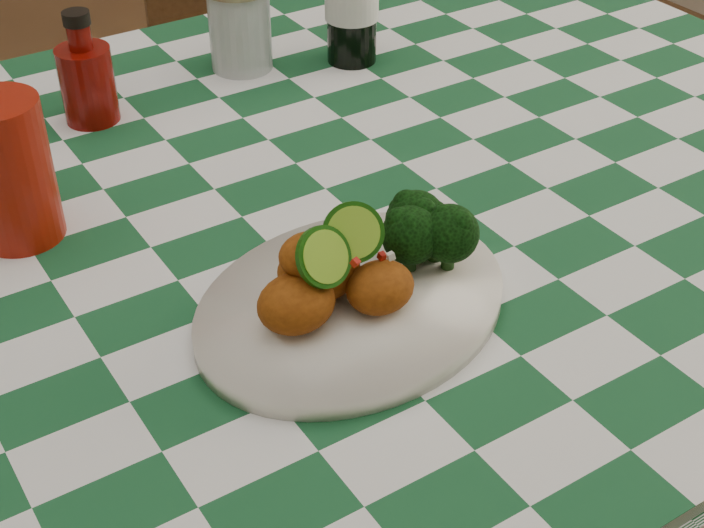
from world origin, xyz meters
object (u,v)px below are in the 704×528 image
fried_chicken_pile (339,264)px  red_tumbler (9,171)px  ketchup_bottle (85,67)px  wooden_chair_right (277,128)px  plate (352,305)px  mason_jar (240,25)px  dining_table (262,472)px

fried_chicken_pile → red_tumbler: 0.35m
red_tumbler → fried_chicken_pile: bearing=-55.1°
fried_chicken_pile → red_tumbler: size_ratio=0.88×
ketchup_bottle → fried_chicken_pile: bearing=-84.1°
ketchup_bottle → wooden_chair_right: (0.48, 0.43, -0.41)m
plate → mason_jar: 0.55m
plate → fried_chicken_pile: bearing=180.0°
plate → wooden_chair_right: bearing=65.7°
red_tumbler → ketchup_bottle: 0.25m
dining_table → mason_jar: (0.17, 0.32, 0.45)m
red_tumbler → dining_table: bearing=-24.2°
dining_table → red_tumbler: size_ratio=11.08×
mason_jar → wooden_chair_right: mason_jar is taller
fried_chicken_pile → mason_jar: size_ratio=1.11×
dining_table → fried_chicken_pile: size_ratio=12.59×
mason_jar → wooden_chair_right: bearing=57.2°
dining_table → plate: 0.45m
red_tumbler → wooden_chair_right: 0.98m
fried_chicken_pile → wooden_chair_right: 1.09m
fried_chicken_pile → plate: bearing=0.0°
wooden_chair_right → fried_chicken_pile: bearing=-100.9°
red_tumbler → mason_jar: 0.44m
dining_table → ketchup_bottle: bearing=100.3°
ketchup_bottle → dining_table: bearing=-79.7°
ketchup_bottle → red_tumbler: bearing=-127.0°
fried_chicken_pile → wooden_chair_right: bearing=65.0°
ketchup_bottle → plate: bearing=-82.5°
wooden_chair_right → dining_table: bearing=-106.4°
fried_chicken_pile → wooden_chair_right: size_ratio=0.15×
dining_table → wooden_chair_right: bearing=59.4°
red_tumbler → mason_jar: size_ratio=1.26×
plate → ketchup_bottle: size_ratio=2.27×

